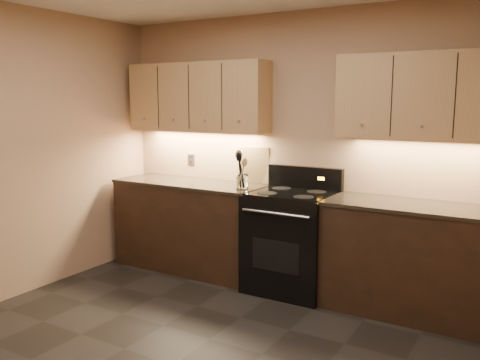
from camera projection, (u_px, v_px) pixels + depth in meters
name	position (u px, v px, depth m)	size (l,w,h in m)	color
wall_back	(300.00, 149.00, 4.91)	(4.00, 0.04, 2.60)	#A2805F
counter_left	(191.00, 225.00, 5.35)	(1.62, 0.62, 0.93)	black
counter_right	(414.00, 260.00, 4.19)	(1.46, 0.62, 0.93)	black
stove	(292.00, 240.00, 4.73)	(0.76, 0.68, 1.14)	black
upper_cab_left	(197.00, 97.00, 5.27)	(1.60, 0.30, 0.70)	tan
upper_cab_right	(426.00, 96.00, 4.11)	(1.44, 0.30, 0.70)	tan
outlet_plate	(191.00, 160.00, 5.60)	(0.09, 0.01, 0.12)	#B2B5BA
utensil_crock	(242.00, 182.00, 4.85)	(0.13, 0.13, 0.14)	white
cutting_board	(255.00, 165.00, 5.16)	(0.29, 0.02, 0.37)	tan
wooden_spoon	(239.00, 172.00, 4.84)	(0.06, 0.06, 0.28)	tan
black_spoon	(243.00, 170.00, 4.85)	(0.06, 0.06, 0.33)	black
black_turner	(241.00, 171.00, 4.82)	(0.08, 0.08, 0.32)	black
steel_skimmer	(245.00, 169.00, 4.82)	(0.09, 0.09, 0.35)	silver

